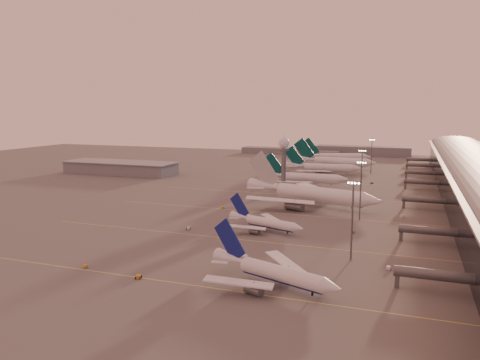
% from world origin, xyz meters
% --- Properties ---
extents(ground, '(700.00, 700.00, 0.00)m').
position_xyz_m(ground, '(0.00, 0.00, 0.00)').
color(ground, '#5A5858').
rests_on(ground, ground).
extents(taxiway_markings, '(180.00, 185.25, 0.02)m').
position_xyz_m(taxiway_markings, '(30.00, 56.00, 0.01)').
color(taxiway_markings, '#F1E555').
rests_on(taxiway_markings, ground).
extents(hangar, '(82.00, 27.00, 8.50)m').
position_xyz_m(hangar, '(-120.00, 140.00, 4.32)').
color(hangar, slate).
rests_on(hangar, ground).
extents(radar_tower, '(6.40, 6.40, 31.10)m').
position_xyz_m(radar_tower, '(5.00, 120.00, 20.95)').
color(radar_tower, '#595C61').
rests_on(radar_tower, ground).
extents(mast_a, '(3.60, 0.56, 25.00)m').
position_xyz_m(mast_a, '(58.00, 0.00, 13.74)').
color(mast_a, '#595C61').
rests_on(mast_a, ground).
extents(mast_b, '(3.60, 0.56, 25.00)m').
position_xyz_m(mast_b, '(55.00, 55.00, 13.74)').
color(mast_b, '#595C61').
rests_on(mast_b, ground).
extents(mast_c, '(3.60, 0.56, 25.00)m').
position_xyz_m(mast_c, '(50.00, 110.00, 13.74)').
color(mast_c, '#595C61').
rests_on(mast_c, ground).
extents(mast_d, '(3.60, 0.56, 25.00)m').
position_xyz_m(mast_d, '(48.00, 200.00, 13.74)').
color(mast_d, '#595C61').
rests_on(mast_d, ground).
extents(distant_horizon, '(165.00, 37.50, 9.00)m').
position_xyz_m(distant_horizon, '(2.62, 325.14, 3.89)').
color(distant_horizon, slate).
rests_on(distant_horizon, ground).
extents(narrowbody_near, '(38.78, 30.39, 15.80)m').
position_xyz_m(narrowbody_near, '(41.25, -28.27, 3.20)').
color(narrowbody_near, white).
rests_on(narrowbody_near, ground).
extents(narrowbody_mid, '(32.62, 25.60, 13.20)m').
position_xyz_m(narrowbody_mid, '(23.05, 24.68, 2.67)').
color(narrowbody_mid, white).
rests_on(narrowbody_mid, ground).
extents(widebody_white, '(68.90, 54.42, 24.95)m').
position_xyz_m(widebody_white, '(30.03, 76.01, 4.33)').
color(widebody_white, white).
rests_on(widebody_white, ground).
extents(greentail_a, '(52.70, 42.57, 19.15)m').
position_xyz_m(greentail_a, '(14.55, 134.98, 3.38)').
color(greentail_a, white).
rests_on(greentail_a, ground).
extents(greentail_b, '(54.35, 43.78, 19.73)m').
position_xyz_m(greentail_b, '(16.43, 185.83, 3.49)').
color(greentail_b, white).
rests_on(greentail_b, ground).
extents(greentail_c, '(63.84, 51.46, 23.17)m').
position_xyz_m(greentail_c, '(19.42, 218.72, 4.09)').
color(greentail_c, white).
rests_on(greentail_c, ground).
extents(greentail_d, '(57.62, 45.96, 21.36)m').
position_xyz_m(greentail_d, '(14.52, 260.40, 3.77)').
color(greentail_d, white).
rests_on(greentail_d, ground).
extents(gsv_truck_a, '(5.22, 3.85, 2.00)m').
position_xyz_m(gsv_truck_a, '(-13.91, -33.36, 1.02)').
color(gsv_truck_a, orange).
rests_on(gsv_truck_a, ground).
extents(gsv_tug_near, '(2.85, 3.86, 0.99)m').
position_xyz_m(gsv_tug_near, '(5.12, -35.81, 0.51)').
color(gsv_tug_near, orange).
rests_on(gsv_tug_near, ground).
extents(gsv_catering_a, '(5.32, 2.93, 4.16)m').
position_xyz_m(gsv_catering_a, '(69.57, -4.94, 2.08)').
color(gsv_catering_a, white).
rests_on(gsv_catering_a, ground).
extents(gsv_tug_mid, '(3.58, 4.19, 1.03)m').
position_xyz_m(gsv_tug_mid, '(-5.15, 15.77, 0.53)').
color(gsv_tug_mid, white).
rests_on(gsv_tug_mid, ground).
extents(gsv_truck_b, '(5.29, 2.40, 2.07)m').
position_xyz_m(gsv_truck_b, '(55.22, 32.44, 1.05)').
color(gsv_truck_b, '#5A5D60').
rests_on(gsv_truck_b, ground).
extents(gsv_truck_c, '(5.63, 4.41, 2.18)m').
position_xyz_m(gsv_truck_c, '(-6.81, 56.14, 1.11)').
color(gsv_truck_c, orange).
rests_on(gsv_truck_c, ground).
extents(gsv_catering_b, '(5.77, 3.31, 4.47)m').
position_xyz_m(gsv_catering_b, '(71.92, 65.38, 2.23)').
color(gsv_catering_b, white).
rests_on(gsv_catering_b, ground).
extents(gsv_tug_far, '(3.82, 4.48, 1.10)m').
position_xyz_m(gsv_tug_far, '(25.56, 99.50, 0.57)').
color(gsv_tug_far, '#5A5D60').
rests_on(gsv_tug_far, ground).
extents(gsv_truck_d, '(2.78, 5.95, 2.31)m').
position_xyz_m(gsv_truck_d, '(-9.74, 116.07, 1.18)').
color(gsv_truck_d, white).
rests_on(gsv_truck_d, ground).
extents(gsv_tug_hangar, '(3.41, 2.34, 0.90)m').
position_xyz_m(gsv_tug_hangar, '(52.24, 155.06, 0.46)').
color(gsv_tug_hangar, orange).
rests_on(gsv_tug_hangar, ground).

